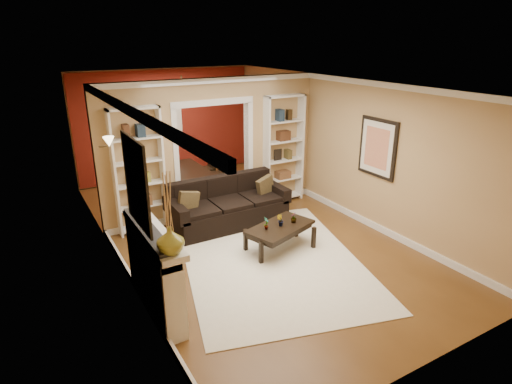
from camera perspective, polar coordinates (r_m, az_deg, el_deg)
floor at (r=7.97m, az=-1.76°, el=-5.41°), size 8.00×8.00×0.00m
ceiling at (r=7.23m, az=-2.00°, el=14.28°), size 8.00×8.00×0.00m
wall_back at (r=11.08m, az=-11.89°, el=8.87°), size 8.00×0.00×8.00m
wall_front at (r=4.62m, az=22.73°, el=-8.41°), size 8.00×0.00×8.00m
wall_left at (r=6.77m, az=-18.87°, el=1.06°), size 0.00×8.00×8.00m
wall_right at (r=8.74m, az=11.28°, el=5.95°), size 0.00×8.00×8.00m
partition_wall at (r=8.53m, az=-5.74°, el=5.88°), size 4.50×0.15×2.70m
red_back_panel at (r=11.06m, az=-11.83°, el=8.69°), size 4.44×0.04×2.64m
dining_window at (r=10.98m, az=-11.85°, el=9.84°), size 0.78×0.03×0.98m
area_rug at (r=7.04m, az=2.04°, el=-9.01°), size 3.62×4.39×0.01m
sofa at (r=8.13m, az=-3.71°, el=-1.49°), size 2.27×0.98×0.89m
pillow_left at (r=7.75m, az=-9.00°, el=-1.43°), size 0.37×0.13×0.37m
pillow_right at (r=8.42m, az=1.23°, el=0.61°), size 0.39×0.20×0.38m
coffee_table at (r=7.28m, az=3.20°, el=-6.09°), size 1.30×0.97×0.44m
plant_left at (r=7.01m, az=1.39°, el=-4.19°), size 0.13×0.13×0.21m
plant_center at (r=7.15m, az=3.25°, el=-3.81°), size 0.13×0.14×0.19m
plant_right at (r=7.29m, az=5.03°, el=-3.40°), size 0.14×0.14×0.18m
bookshelf_left at (r=7.93m, az=-15.39°, el=2.65°), size 0.90×0.30×2.30m
bookshelf_right at (r=9.16m, az=3.63°, el=5.66°), size 0.90×0.30×2.30m
fireplace at (r=5.77m, az=-13.20°, el=-10.15°), size 0.32×1.70×1.16m
vase at (r=4.83m, az=-11.35°, el=-6.31°), size 0.33×0.33×0.32m
mirror at (r=5.24m, az=-15.70°, el=1.14°), size 0.03×0.95×1.10m
wall_sconce at (r=7.18m, az=-19.47°, el=6.06°), size 0.18×0.18×0.22m
framed_art at (r=7.97m, az=15.87°, el=5.68°), size 0.04×0.85×1.05m
dining_table at (r=10.02m, az=-9.15°, el=1.53°), size 1.61×0.90×0.56m
dining_chair_nw at (r=9.55m, az=-11.58°, el=1.02°), size 0.40×0.40×0.75m
dining_chair_ne at (r=9.91m, az=-5.59°, el=2.27°), size 0.51×0.51×0.82m
dining_chair_sw at (r=10.07m, az=-12.73°, el=2.30°), size 0.53×0.53×0.87m
dining_chair_se at (r=10.45m, az=-6.98°, el=3.00°), size 0.50×0.50×0.76m
chandelier at (r=9.76m, az=-9.65°, el=11.53°), size 0.50×0.50×0.30m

